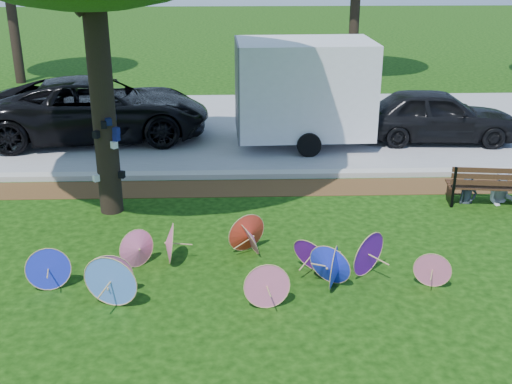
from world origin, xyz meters
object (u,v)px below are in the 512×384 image
at_px(black_van, 98,109).
at_px(cargo_trailer, 304,88).
at_px(park_bench, 487,184).
at_px(person_right, 505,173).
at_px(parasol_pile, 233,260).
at_px(person_left, 470,177).
at_px(dark_pickup, 436,115).

height_order(black_van, cargo_trailer, cargo_trailer).
bearing_deg(park_bench, black_van, 157.82).
bearing_deg(person_right, parasol_pile, -139.44).
xyz_separation_m(black_van, park_bench, (8.64, -4.85, -0.39)).
distance_m(cargo_trailer, person_right, 5.55).
distance_m(cargo_trailer, park_bench, 5.41).
relative_size(parasol_pile, person_left, 5.93).
bearing_deg(parasol_pile, person_left, 32.54).
height_order(dark_pickup, park_bench, dark_pickup).
xyz_separation_m(black_van, person_left, (8.29, -4.80, -0.26)).
bearing_deg(person_left, parasol_pile, -159.29).
xyz_separation_m(parasol_pile, park_bench, (5.09, 2.97, 0.07)).
xyz_separation_m(parasol_pile, person_left, (4.74, 3.02, 0.19)).
distance_m(dark_pickup, person_right, 4.28).
bearing_deg(cargo_trailer, black_van, 171.12).
xyz_separation_m(cargo_trailer, park_bench, (3.26, -4.18, -1.06)).
relative_size(parasol_pile, black_van, 1.11).
xyz_separation_m(park_bench, person_left, (-0.35, 0.05, 0.13)).
xyz_separation_m(parasol_pile, person_right, (5.44, 3.02, 0.28)).
bearing_deg(person_left, dark_pickup, 70.45).
relative_size(parasol_pile, person_right, 5.09).
relative_size(black_van, dark_pickup, 1.44).
bearing_deg(dark_pickup, cargo_trailer, 95.86).
distance_m(parasol_pile, park_bench, 5.89).
height_order(black_van, person_right, black_van).
relative_size(parasol_pile, dark_pickup, 1.60).
bearing_deg(dark_pickup, black_van, 90.12).
xyz_separation_m(person_left, person_right, (0.70, 0.00, 0.09)).
height_order(black_van, dark_pickup, black_van).
height_order(parasol_pile, dark_pickup, dark_pickup).
relative_size(dark_pickup, park_bench, 2.53).
height_order(dark_pickup, cargo_trailer, cargo_trailer).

